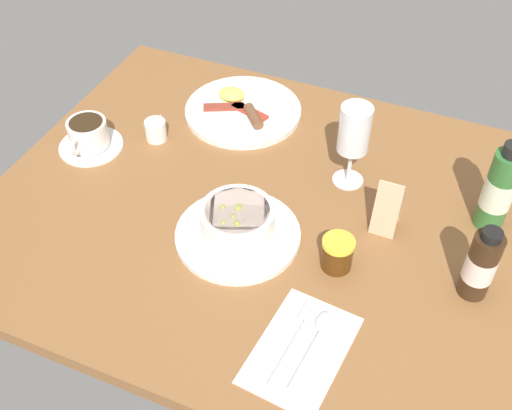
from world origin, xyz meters
The scene contains 11 objects.
ground_plane centered at (0.00, 0.00, -1.50)cm, with size 110.00×84.00×3.00cm, color brown.
porridge_bowl centered at (-4.81, -9.09, 3.18)cm, with size 22.61×22.61×7.73cm.
cutlery_setting centered at (13.78, -26.42, 0.25)cm, with size 14.88×21.11×0.90cm.
coffee_cup centered at (-43.56, 2.33, 2.97)cm, with size 13.35×13.54×6.43cm.
creamer_jug centered at (-32.28, 10.29, 2.29)cm, with size 4.48×5.37×5.04cm.
wine_glass centered at (8.96, 13.33, 11.85)cm, with size 6.14×6.14×17.45cm.
jam_jar centered at (13.49, -8.54, 3.13)cm, with size 5.59×5.59×6.19cm.
sauce_bottle_brown centered at (35.94, -5.03, 6.63)cm, with size 4.98×4.98×14.41cm.
sauce_bottle_green centered at (36.08, 12.04, 8.39)cm, with size 5.44×5.44×18.41cm.
breakfast_plate centered at (-19.10, 25.49, 0.90)cm, with size 25.74×25.74×3.70cm.
menu_card centered at (18.77, 3.78, 5.31)cm, with size 4.54×5.29×10.71cm.
Camera 1 is at (28.19, -78.89, 84.19)cm, focal length 44.38 mm.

